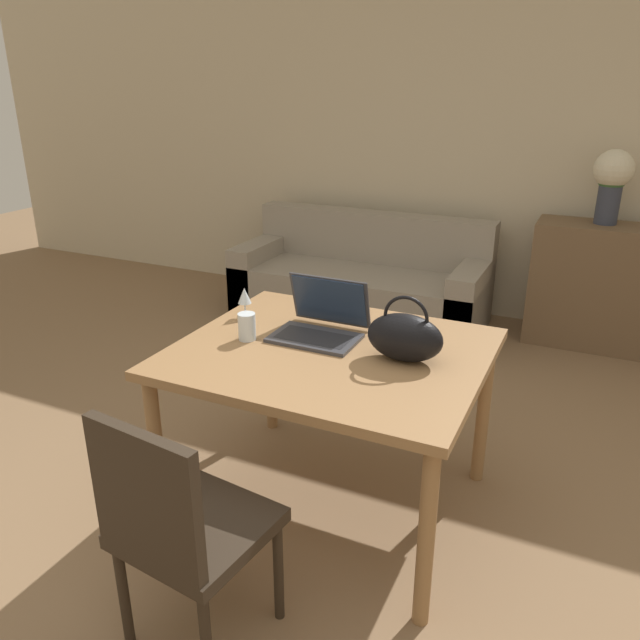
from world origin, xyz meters
TOP-DOWN VIEW (x-y plane):
  - ground_plane at (0.00, 0.00)m, footprint 14.00×14.00m
  - wall_back at (0.00, 3.40)m, footprint 10.00×0.06m
  - dining_table at (-0.05, 0.59)m, footprint 1.26×1.07m
  - chair at (-0.17, -0.33)m, footprint 0.49×0.49m
  - couch at (-0.80, 2.85)m, footprint 1.96×0.80m
  - sideboard at (1.12, 3.07)m, footprint 1.34×0.40m
  - laptop at (-0.16, 0.72)m, footprint 0.37×0.32m
  - drinking_glass at (-0.42, 0.52)m, footprint 0.08×0.08m
  - wine_glass at (-0.57, 0.75)m, footprint 0.07×0.07m
  - handbag at (0.25, 0.61)m, footprint 0.31×0.16m
  - flower_vase at (0.89, 3.10)m, footprint 0.26×0.26m

SIDE VIEW (x-z plane):
  - ground_plane at x=0.00m, z-range 0.00..0.00m
  - couch at x=-0.80m, z-range -0.12..0.70m
  - sideboard at x=1.12m, z-range 0.00..0.89m
  - chair at x=-0.17m, z-range 0.06..0.97m
  - dining_table at x=-0.05m, z-range 0.30..1.08m
  - drinking_glass at x=-0.42m, z-range 0.77..0.89m
  - laptop at x=-0.16m, z-range 0.72..0.96m
  - wine_glass at x=-0.57m, z-range 0.80..0.94m
  - handbag at x=0.25m, z-range 0.74..1.01m
  - flower_vase at x=0.89m, z-range 0.95..1.45m
  - wall_back at x=0.00m, z-range 0.00..2.70m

